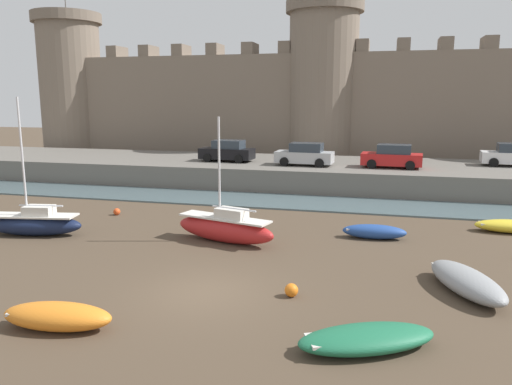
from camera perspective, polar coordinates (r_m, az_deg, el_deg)
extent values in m
plane|color=#4C3D2D|center=(17.22, -5.78, -11.30)|extent=(160.00, 160.00, 0.00)
cube|color=slate|center=(31.28, 3.72, -1.05)|extent=(80.00, 4.50, 0.10)
cube|color=#666059|center=(38.19, 5.73, 2.25)|extent=(64.74, 10.00, 1.64)
cube|color=#7A6B5B|center=(47.27, 7.59, 9.17)|extent=(52.74, 2.80, 10.38)
cylinder|color=#7A6B5B|center=(56.76, -20.34, 10.65)|extent=(6.22, 6.22, 13.93)
cylinder|color=#706254|center=(57.31, -20.85, 18.12)|extent=(6.96, 6.96, 1.00)
cylinder|color=#7A6B5B|center=(47.26, 7.65, 11.32)|extent=(6.22, 6.22, 13.93)
cylinder|color=#706254|center=(47.92, 7.88, 20.27)|extent=(6.96, 6.96, 1.00)
cube|color=#746557|center=(54.00, -15.57, 15.17)|extent=(1.10, 2.52, 1.10)
cube|color=#746557|center=(52.40, -12.15, 15.46)|extent=(1.10, 2.52, 1.10)
cube|color=#746557|center=(50.98, -8.52, 15.72)|extent=(1.10, 2.52, 1.10)
cube|color=#746557|center=(49.76, -4.69, 15.92)|extent=(1.10, 2.52, 1.10)
cube|color=#746557|center=(48.76, -0.67, 16.06)|extent=(1.10, 2.52, 1.10)
cube|color=#746557|center=(47.99, 3.49, 16.13)|extent=(1.10, 2.52, 1.10)
cube|color=#746557|center=(47.18, 12.12, 16.01)|extent=(1.10, 2.52, 1.10)
cube|color=#746557|center=(47.16, 16.50, 15.81)|extent=(1.10, 2.52, 1.10)
cube|color=#746557|center=(47.39, 20.84, 15.53)|extent=(1.10, 2.52, 1.10)
cube|color=#746557|center=(47.86, 25.11, 15.18)|extent=(1.10, 2.52, 1.10)
ellipsoid|color=gray|center=(18.38, 22.93, -9.35)|extent=(2.86, 4.19, 0.79)
ellipsoid|color=silver|center=(18.36, 22.94, -9.17)|extent=(2.29, 3.41, 0.44)
cube|color=beige|center=(18.11, 23.44, -9.35)|extent=(1.21, 0.66, 0.06)
cube|color=beige|center=(19.60, 20.61, -7.69)|extent=(0.84, 0.57, 0.08)
ellipsoid|color=#234793|center=(23.87, 13.37, -4.37)|extent=(2.95, 1.04, 0.67)
ellipsoid|color=blue|center=(23.86, 13.37, -4.23)|extent=(2.41, 0.81, 0.37)
cube|color=beige|center=(23.85, 13.90, -4.16)|extent=(0.23, 0.80, 0.06)
cube|color=beige|center=(23.85, 10.64, -4.08)|extent=(0.30, 0.52, 0.08)
ellipsoid|color=#141E3D|center=(26.04, -24.13, -3.40)|extent=(4.88, 2.07, 1.00)
cube|color=silver|center=(25.93, -24.20, -2.42)|extent=(4.29, 1.78, 0.08)
cube|color=silver|center=(25.71, -23.55, -1.88)|extent=(1.45, 1.05, 0.44)
cylinder|color=silver|center=(25.60, -25.15, 3.69)|extent=(0.10, 0.10, 5.50)
cylinder|color=silver|center=(25.61, -23.36, -1.39)|extent=(2.11, 0.44, 0.08)
ellipsoid|color=orange|center=(15.57, -21.75, -13.00)|extent=(3.32, 1.53, 0.76)
ellipsoid|color=gold|center=(15.55, -21.76, -12.80)|extent=(2.72, 1.20, 0.42)
cube|color=beige|center=(15.42, -20.97, -12.78)|extent=(0.31, 1.02, 0.06)
cube|color=beige|center=(16.17, -25.71, -12.11)|extent=(0.35, 0.68, 0.08)
ellipsoid|color=red|center=(22.70, -3.60, -4.25)|extent=(5.15, 2.49, 1.15)
cube|color=silver|center=(22.56, -3.62, -2.93)|extent=(4.53, 2.16, 0.08)
cube|color=silver|center=(22.30, -2.82, -2.40)|extent=(1.56, 1.12, 0.44)
cylinder|color=silver|center=(22.27, -4.23, 2.87)|extent=(0.10, 0.10, 4.49)
cylinder|color=silver|center=(22.18, -2.55, -1.86)|extent=(2.20, 0.69, 0.08)
ellipsoid|color=yellow|center=(27.26, 27.22, -3.45)|extent=(3.47, 1.32, 0.62)
ellipsoid|color=#F2F246|center=(27.25, 27.23, -3.33)|extent=(2.84, 1.04, 0.34)
cube|color=beige|center=(26.93, 24.48, -3.22)|extent=(0.30, 0.67, 0.08)
ellipsoid|color=#1E6B47|center=(13.80, 12.56, -15.99)|extent=(3.98, 2.92, 0.60)
ellipsoid|color=#339266|center=(13.78, 12.57, -15.76)|extent=(3.24, 2.34, 0.33)
cube|color=beige|center=(13.87, 13.67, -15.44)|extent=(0.71, 1.19, 0.06)
cube|color=beige|center=(13.28, 6.59, -16.53)|extent=(0.60, 0.84, 0.08)
sphere|color=#E04C1E|center=(28.92, -15.62, -2.12)|extent=(0.38, 0.38, 0.38)
sphere|color=orange|center=(16.75, 4.07, -11.07)|extent=(0.45, 0.45, 0.45)
cube|color=silver|center=(40.03, 27.21, 3.55)|extent=(4.20, 1.96, 0.80)
cylinder|color=black|center=(39.04, 25.53, 3.13)|extent=(0.65, 0.22, 0.64)
cylinder|color=black|center=(40.72, 25.22, 3.42)|extent=(0.65, 0.22, 0.64)
cube|color=black|center=(38.42, -3.35, 4.47)|extent=(4.20, 1.96, 0.80)
cube|color=#2D3842|center=(38.30, -3.16, 5.51)|extent=(2.34, 1.64, 0.64)
cylinder|color=black|center=(38.15, -5.60, 3.97)|extent=(0.65, 0.22, 0.64)
cylinder|color=black|center=(39.71, -4.62, 4.26)|extent=(0.65, 0.22, 0.64)
cylinder|color=black|center=(37.22, -1.99, 3.85)|extent=(0.65, 0.22, 0.64)
cylinder|color=black|center=(38.81, -1.14, 4.14)|extent=(0.65, 0.22, 0.64)
cube|color=red|center=(36.04, 15.22, 3.70)|extent=(4.20, 1.96, 0.80)
cube|color=#2D3842|center=(35.96, 15.52, 4.79)|extent=(2.34, 1.64, 0.64)
cylinder|color=black|center=(35.31, 13.07, 3.20)|extent=(0.65, 0.22, 0.64)
cylinder|color=black|center=(36.99, 13.30, 3.52)|extent=(0.65, 0.22, 0.64)
cylinder|color=black|center=(35.20, 17.20, 2.97)|extent=(0.65, 0.22, 0.64)
cylinder|color=black|center=(36.88, 17.24, 3.31)|extent=(0.65, 0.22, 0.64)
cube|color=#B2B5B7|center=(36.19, 5.54, 4.05)|extent=(4.20, 1.96, 0.80)
cube|color=#2D3842|center=(36.09, 5.79, 5.15)|extent=(2.34, 1.64, 0.64)
cylinder|color=black|center=(35.70, 3.24, 3.54)|extent=(0.65, 0.22, 0.64)
cylinder|color=black|center=(37.34, 3.90, 3.85)|extent=(0.65, 0.22, 0.64)
cylinder|color=black|center=(35.15, 7.26, 3.36)|extent=(0.65, 0.22, 0.64)
cylinder|color=black|center=(36.81, 7.75, 3.68)|extent=(0.65, 0.22, 0.64)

